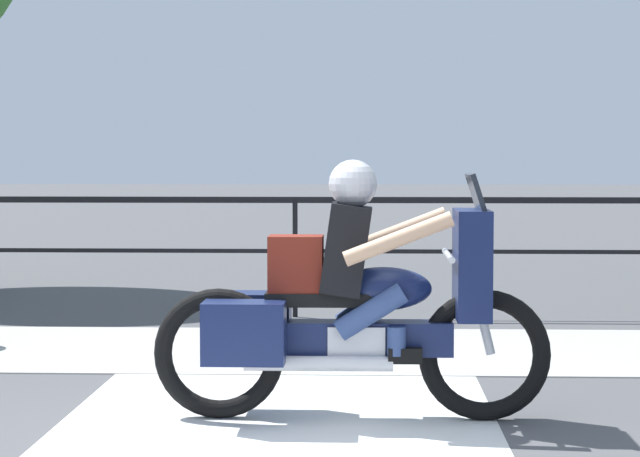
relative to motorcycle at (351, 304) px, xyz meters
The scene contains 5 objects.
ground_plane 1.19m from the motorcycle, 129.80° to the right, with size 120.00×120.00×0.00m, color #4C4C4F.
sidewalk_band 2.82m from the motorcycle, 103.04° to the left, with size 44.00×2.40×0.01m, color #A8A59E.
crosswalk_band 1.24m from the motorcycle, 114.34° to the right, with size 2.60×6.00×0.01m, color silver.
fence_railing 4.77m from the motorcycle, 97.43° to the left, with size 36.00×0.05×1.18m.
motorcycle is the anchor object (origin of this frame).
Camera 1 is at (0.73, -6.68, 1.59)m, focal length 70.00 mm.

